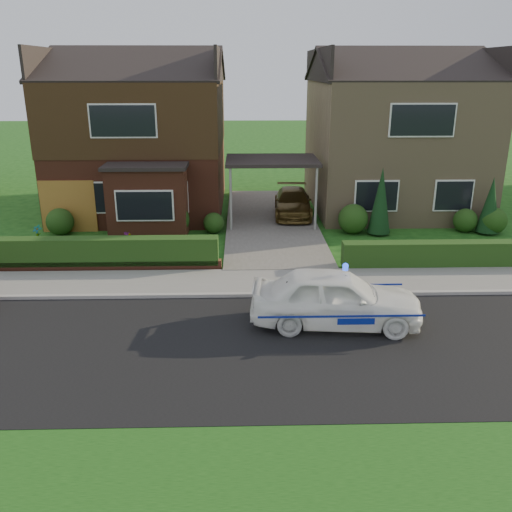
{
  "coord_description": "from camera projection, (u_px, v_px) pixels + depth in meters",
  "views": [
    {
      "loc": [
        -1.26,
        -11.47,
        6.3
      ],
      "look_at": [
        -0.86,
        3.5,
        1.11
      ],
      "focal_mm": 38.0,
      "sensor_mm": 36.0,
      "label": 1
    }
  ],
  "objects": [
    {
      "name": "shrub_right_mid",
      "position": [
        465.0,
        220.0,
        21.94
      ],
      "size": [
        0.96,
        0.96,
        0.96
      ],
      "primitive_type": "sphere",
      "color": "#153511",
      "rests_on": "ground"
    },
    {
      "name": "shrub_right_far",
      "position": [
        493.0,
        221.0,
        21.66
      ],
      "size": [
        1.08,
        1.08,
        1.08
      ],
      "primitive_type": "sphere",
      "color": "#153511",
      "rests_on": "ground"
    },
    {
      "name": "shrub_right_near",
      "position": [
        353.0,
        219.0,
        21.69
      ],
      "size": [
        1.2,
        1.2,
        1.2
      ],
      "primitive_type": "sphere",
      "color": "#153511",
      "rests_on": "ground"
    },
    {
      "name": "grass_verge",
      "position": [
        327.0,
        508.0,
        8.2
      ],
      "size": [
        60.0,
        4.0,
        0.01
      ],
      "primitive_type": "cube",
      "color": "#164412",
      "rests_on": "ground"
    },
    {
      "name": "sidewalk",
      "position": [
        283.0,
        282.0,
        16.78
      ],
      "size": [
        60.0,
        2.0,
        0.1
      ],
      "primitive_type": "cube",
      "color": "slate",
      "rests_on": "ground"
    },
    {
      "name": "house_right",
      "position": [
        393.0,
        129.0,
        25.09
      ],
      "size": [
        7.5,
        8.06,
        7.25
      ],
      "color": "tan",
      "rests_on": "ground"
    },
    {
      "name": "police_car",
      "position": [
        336.0,
        298.0,
        13.85
      ],
      "size": [
        4.0,
        4.48,
        1.65
      ],
      "rotation": [
        0.0,
        0.0,
        1.48
      ],
      "color": "white",
      "rests_on": "ground"
    },
    {
      "name": "carport_link",
      "position": [
        272.0,
        162.0,
        22.4
      ],
      "size": [
        3.8,
        3.0,
        2.77
      ],
      "color": "black",
      "rests_on": "ground"
    },
    {
      "name": "hedge_right",
      "position": [
        453.0,
        267.0,
        18.13
      ],
      "size": [
        7.5,
        0.55,
        0.8
      ],
      "primitive_type": "cube",
      "color": "#153511",
      "rests_on": "ground"
    },
    {
      "name": "shrub_left_near",
      "position": [
        214.0,
        223.0,
        21.8
      ],
      "size": [
        0.84,
        0.84,
        0.84
      ],
      "primitive_type": "sphere",
      "color": "#153511",
      "rests_on": "ground"
    },
    {
      "name": "conifer_a",
      "position": [
        380.0,
        203.0,
        21.3
      ],
      "size": [
        0.9,
        0.9,
        2.6
      ],
      "primitive_type": "cone",
      "color": "black",
      "rests_on": "ground"
    },
    {
      "name": "potted_plant_a",
      "position": [
        38.0,
        235.0,
        20.5
      ],
      "size": [
        0.44,
        0.37,
        0.7
      ],
      "primitive_type": "imported",
      "rotation": [
        0.0,
        0.0,
        -0.4
      ],
      "color": "gray",
      "rests_on": "ground"
    },
    {
      "name": "potted_plant_c",
      "position": [
        129.0,
        243.0,
        19.34
      ],
      "size": [
        0.51,
        0.51,
        0.78
      ],
      "primitive_type": "imported",
      "rotation": [
        0.0,
        0.0,
        1.39
      ],
      "color": "gray",
      "rests_on": "ground"
    },
    {
      "name": "shrub_left_far",
      "position": [
        60.0,
        222.0,
        21.51
      ],
      "size": [
        1.08,
        1.08,
        1.08
      ],
      "primitive_type": "sphere",
      "color": "#153511",
      "rests_on": "ground"
    },
    {
      "name": "ground",
      "position": [
        296.0,
        347.0,
        12.93
      ],
      "size": [
        120.0,
        120.0,
        0.0
      ],
      "primitive_type": "plane",
      "color": "#164412",
      "rests_on": "ground"
    },
    {
      "name": "garage_door",
      "position": [
        68.0,
        206.0,
        21.78
      ],
      "size": [
        2.2,
        0.1,
        2.1
      ],
      "primitive_type": "cube",
      "color": "olive",
      "rests_on": "ground"
    },
    {
      "name": "dwarf_wall",
      "position": [
        104.0,
        266.0,
        17.73
      ],
      "size": [
        7.7,
        0.25,
        0.36
      ],
      "primitive_type": "cube",
      "color": "brown",
      "rests_on": "ground"
    },
    {
      "name": "house_left",
      "position": [
        142.0,
        126.0,
        24.66
      ],
      "size": [
        7.5,
        9.53,
        7.25
      ],
      "color": "brown",
      "rests_on": "ground"
    },
    {
      "name": "potted_plant_b",
      "position": [
        164.0,
        229.0,
        21.21
      ],
      "size": [
        0.47,
        0.43,
        0.68
      ],
      "primitive_type": "imported",
      "rotation": [
        0.0,
        0.0,
        0.45
      ],
      "color": "gray",
      "rests_on": "ground"
    },
    {
      "name": "conifer_b",
      "position": [
        490.0,
        207.0,
        21.47
      ],
      "size": [
        0.9,
        0.9,
        2.2
      ],
      "primitive_type": "cone",
      "color": "black",
      "rests_on": "ground"
    },
    {
      "name": "shrub_left_mid",
      "position": [
        173.0,
        219.0,
        21.39
      ],
      "size": [
        1.32,
        1.32,
        1.32
      ],
      "primitive_type": "sphere",
      "color": "#153511",
      "rests_on": "ground"
    },
    {
      "name": "hedge_left",
      "position": [
        106.0,
        270.0,
        17.93
      ],
      "size": [
        7.5,
        0.55,
        0.9
      ],
      "primitive_type": "cube",
      "color": "#153511",
      "rests_on": "ground"
    },
    {
      "name": "road",
      "position": [
        296.0,
        347.0,
        12.93
      ],
      "size": [
        60.0,
        6.0,
        0.02
      ],
      "primitive_type": "cube",
      "color": "black",
      "rests_on": "ground"
    },
    {
      "name": "kerb",
      "position": [
        286.0,
        295.0,
        15.79
      ],
      "size": [
        60.0,
        0.16,
        0.12
      ],
      "primitive_type": "cube",
      "color": "#9E9993",
      "rests_on": "ground"
    },
    {
      "name": "driveway_car",
      "position": [
        293.0,
        202.0,
        23.99
      ],
      "size": [
        1.8,
        4.0,
        1.14
      ],
      "primitive_type": "imported",
      "rotation": [
        0.0,
        0.0,
        -0.05
      ],
      "color": "brown",
      "rests_on": "driveway"
    },
    {
      "name": "driveway",
      "position": [
        271.0,
        222.0,
        23.3
      ],
      "size": [
        3.8,
        12.0,
        0.12
      ],
      "primitive_type": "cube",
      "color": "#666059",
      "rests_on": "ground"
    }
  ]
}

